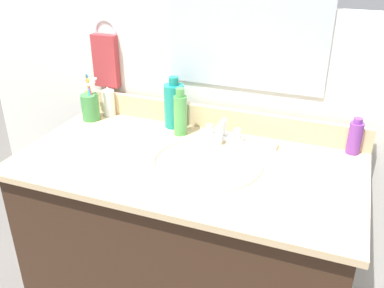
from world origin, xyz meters
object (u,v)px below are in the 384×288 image
Objects in this scene: faucet at (223,132)px; cup_green at (90,106)px; bottle_mouthwash_teal at (174,105)px; bottle_lotion_white at (109,102)px; hand_towel at (106,61)px; bottle_cream_purple at (355,137)px; soap_bar at (269,145)px; bottle_toner_green at (180,114)px.

faucet is 0.57m from cup_green.
bottle_lotion_white is at bearing 178.97° from bottle_mouthwash_teal.
hand_towel is at bearing 169.07° from faucet.
bottle_cream_purple reaches higher than soap_bar.
bottle_mouthwash_teal is at bearing -10.13° from hand_towel.
hand_towel is 1.73× the size of bottle_lotion_white.
cup_green is 0.75m from soap_bar.
bottle_cream_purple is 1.05× the size of bottle_lotion_white.
bottle_lotion_white reaches higher than faucet.
bottle_mouthwash_teal is 1.10× the size of bottle_toner_green.
cup_green reaches higher than faucet.
bottle_mouthwash_teal is at bearing 167.85° from faucet.
soap_bar is at bearing -4.96° from bottle_lotion_white.
bottle_toner_green is at bearing -10.72° from bottle_lotion_white.
bottle_lotion_white is at bearing -61.78° from hand_towel.
faucet is at bearing -10.93° from hand_towel.
soap_bar is (-0.29, -0.07, -0.05)m from bottle_cream_purple.
bottle_mouthwash_teal is 3.22× the size of soap_bar.
soap_bar is (0.34, 0.01, -0.07)m from bottle_toner_green.
bottle_toner_green is (0.05, -0.06, -0.01)m from bottle_mouthwash_teal.
hand_towel is 3.44× the size of soap_bar.
bottle_toner_green is 0.95× the size of cup_green.
bottle_mouthwash_teal reaches higher than cup_green.
bottle_toner_green is at bearing -174.73° from faucet.
cup_green is at bearing 179.95° from bottle_toner_green.
bottle_cream_purple is (0.68, 0.01, -0.03)m from bottle_mouthwash_teal.
cup_green is 3.08× the size of soap_bar.
soap_bar is at bearing -166.68° from bottle_cream_purple.
bottle_lotion_white is 0.08m from cup_green.
bottle_toner_green reaches higher than faucet.
bottle_mouthwash_teal is at bearing 172.04° from soap_bar.
cup_green is (-0.40, 0.00, -0.02)m from bottle_toner_green.
hand_towel is 1.07× the size of bottle_mouthwash_teal.
bottle_lotion_white is at bearing 169.28° from bottle_toner_green.
hand_towel is 0.77m from soap_bar.
soap_bar is at bearing 0.50° from cup_green.
faucet is 0.18m from soap_bar.
hand_towel is 0.20m from cup_green.
bottle_mouthwash_teal is 1.55× the size of bottle_cream_purple.
bottle_mouthwash_teal is 0.41m from soap_bar.
faucet is 1.26× the size of bottle_lotion_white.
bottle_mouthwash_teal reaches higher than bottle_toner_green.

